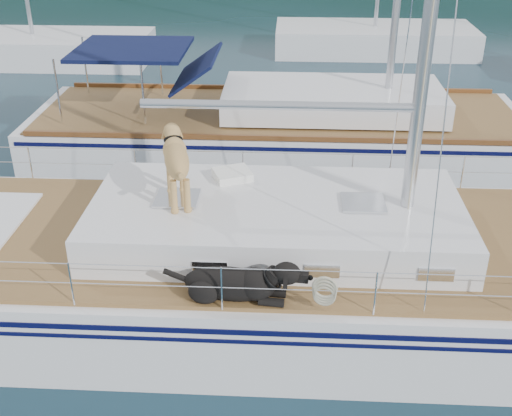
{
  "coord_description": "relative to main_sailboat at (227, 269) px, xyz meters",
  "views": [
    {
      "loc": [
        0.94,
        -7.97,
        5.87
      ],
      "look_at": [
        0.5,
        0.2,
        1.6
      ],
      "focal_mm": 45.0,
      "sensor_mm": 36.0,
      "label": 1
    }
  ],
  "objects": [
    {
      "name": "ground",
      "position": [
        -0.09,
        0.01,
        -0.68
      ],
      "size": [
        120.0,
        120.0,
        0.0
      ],
      "primitive_type": "plane",
      "color": "black",
      "rests_on": "ground"
    },
    {
      "name": "main_sailboat",
      "position": [
        0.0,
        0.0,
        0.0
      ],
      "size": [
        12.0,
        3.8,
        14.01
      ],
      "color": "white",
      "rests_on": "ground"
    },
    {
      "name": "bg_boat_center",
      "position": [
        3.91,
        16.01,
        -0.23
      ],
      "size": [
        7.2,
        3.0,
        11.65
      ],
      "color": "white",
      "rests_on": "ground"
    },
    {
      "name": "bg_boat_west",
      "position": [
        -8.09,
        14.01,
        -0.23
      ],
      "size": [
        8.0,
        3.0,
        11.65
      ],
      "color": "white",
      "rests_on": "ground"
    },
    {
      "name": "neighbor_sailboat",
      "position": [
        0.72,
        5.79,
        -0.05
      ],
      "size": [
        11.0,
        3.5,
        13.3
      ],
      "color": "white",
      "rests_on": "ground"
    }
  ]
}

